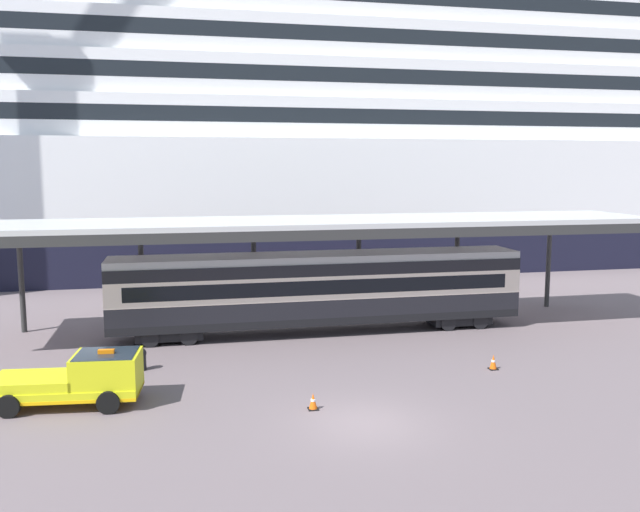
{
  "coord_description": "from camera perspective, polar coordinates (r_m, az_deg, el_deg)",
  "views": [
    {
      "loc": [
        -5.92,
        -20.39,
        8.55
      ],
      "look_at": [
        0.32,
        8.6,
        4.5
      ],
      "focal_mm": 37.13,
      "sensor_mm": 36.0,
      "label": 1
    }
  ],
  "objects": [
    {
      "name": "ground_plane",
      "position": [
        22.88,
        3.86,
        -14.18
      ],
      "size": [
        400.0,
        400.0,
        0.0
      ],
      "primitive_type": "plane",
      "color": "#695B5F"
    },
    {
      "name": "cruise_ship",
      "position": [
        63.06,
        -17.25,
        11.49
      ],
      "size": [
        121.26,
        29.45,
        39.18
      ],
      "color": "black",
      "rests_on": "ground"
    },
    {
      "name": "platform_canopy",
      "position": [
        33.97,
        -0.23,
        2.73
      ],
      "size": [
        35.9,
        6.3,
        5.83
      ],
      "color": "silver",
      "rests_on": "ground"
    },
    {
      "name": "train_carriage",
      "position": [
        33.98,
        -0.07,
        -2.82
      ],
      "size": [
        20.97,
        2.81,
        4.11
      ],
      "color": "black",
      "rests_on": "ground"
    },
    {
      "name": "service_truck",
      "position": [
        25.62,
        -19.93,
        -9.87
      ],
      "size": [
        5.37,
        2.65,
        2.02
      ],
      "color": "yellow",
      "rests_on": "ground"
    },
    {
      "name": "traffic_cone_near",
      "position": [
        23.91,
        -0.6,
        -12.43
      ],
      "size": [
        0.36,
        0.36,
        0.59
      ],
      "color": "black",
      "rests_on": "ground"
    },
    {
      "name": "traffic_cone_mid",
      "position": [
        29.25,
        14.71,
        -8.84
      ],
      "size": [
        0.36,
        0.36,
        0.64
      ],
      "color": "black",
      "rests_on": "ground"
    },
    {
      "name": "quay_bollard",
      "position": [
        29.15,
        -15.19,
        -8.5
      ],
      "size": [
        0.48,
        0.48,
        0.96
      ],
      "color": "black",
      "rests_on": "ground"
    }
  ]
}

